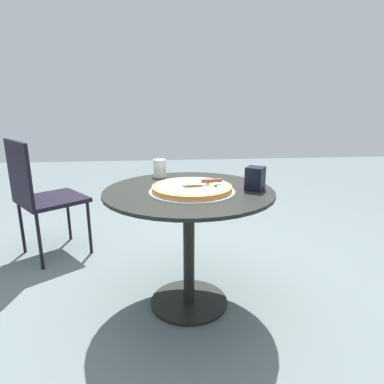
# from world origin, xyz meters

# --- Properties ---
(ground_plane) EXTENTS (10.00, 10.00, 0.00)m
(ground_plane) POSITION_xyz_m (0.00, 0.00, 0.00)
(ground_plane) COLOR #576264
(patio_table) EXTENTS (0.92, 0.92, 0.70)m
(patio_table) POSITION_xyz_m (0.00, 0.00, 0.53)
(patio_table) COLOR black
(patio_table) RESTS_ON ground
(pizza_on_tray) EXTENTS (0.46, 0.46, 0.05)m
(pizza_on_tray) POSITION_xyz_m (-0.04, -0.01, 0.71)
(pizza_on_tray) COLOR silver
(pizza_on_tray) RESTS_ON patio_table
(pizza_server) EXTENTS (0.09, 0.21, 0.02)m
(pizza_server) POSITION_xyz_m (-0.04, -0.07, 0.75)
(pizza_server) COLOR silver
(pizza_server) RESTS_ON pizza_on_tray
(drinking_cup) EXTENTS (0.08, 0.08, 0.11)m
(drinking_cup) POSITION_xyz_m (0.33, 0.15, 0.75)
(drinking_cup) COLOR silver
(drinking_cup) RESTS_ON patio_table
(napkin_dispenser) EXTENTS (0.13, 0.13, 0.13)m
(napkin_dispenser) POSITION_xyz_m (-0.04, -0.35, 0.76)
(napkin_dispenser) COLOR black
(napkin_dispenser) RESTS_ON patio_table
(patio_chair_near) EXTENTS (0.61, 0.61, 0.90)m
(patio_chair_near) POSITION_xyz_m (0.72, 1.04, 0.52)
(patio_chair_near) COLOR black
(patio_chair_near) RESTS_ON ground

